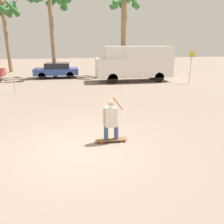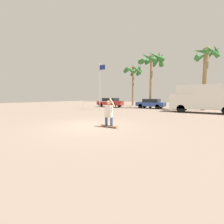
{
  "view_description": "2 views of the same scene",
  "coord_description": "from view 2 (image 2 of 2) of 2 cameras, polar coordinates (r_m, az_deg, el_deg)",
  "views": [
    {
      "loc": [
        -0.08,
        -6.06,
        3.1
      ],
      "look_at": [
        1.12,
        0.93,
        0.83
      ],
      "focal_mm": 35.0,
      "sensor_mm": 36.0,
      "label": 1
    },
    {
      "loc": [
        5.46,
        -6.08,
        1.6
      ],
      "look_at": [
        0.64,
        1.17,
        0.72
      ],
      "focal_mm": 24.0,
      "sensor_mm": 36.0,
      "label": 2
    }
  ],
  "objects": [
    {
      "name": "camper_van",
      "position": [
        17.65,
        31.84,
        4.68
      ],
      "size": [
        6.12,
        2.04,
        2.8
      ],
      "color": "black",
      "rests_on": "ground_plane"
    },
    {
      "name": "flagpole",
      "position": [
        19.36,
        -4.55,
        10.88
      ],
      "size": [
        0.93,
        0.12,
        5.82
      ],
      "color": "#B7B7BC",
      "rests_on": "ground_plane"
    },
    {
      "name": "person_skateboarder",
      "position": [
        7.86,
        -1.22,
        0.03
      ],
      "size": [
        0.66,
        0.22,
        1.46
      ],
      "color": "#384C7A",
      "rests_on": "skateboard"
    },
    {
      "name": "parked_car_red",
      "position": [
        23.86,
        -0.7,
        3.77
      ],
      "size": [
        4.03,
        1.83,
        1.43
      ],
      "color": "black",
      "rests_on": "ground_plane"
    },
    {
      "name": "palm_tree_near_van",
      "position": [
        21.43,
        32.2,
        15.69
      ],
      "size": [
        2.99,
        3.08,
        7.42
      ],
      "color": "#8E704C",
      "rests_on": "ground_plane"
    },
    {
      "name": "palm_tree_center_background",
      "position": [
        22.62,
        14.89,
        18.06
      ],
      "size": [
        3.68,
        3.8,
        7.73
      ],
      "color": "#8E704C",
      "rests_on": "ground_plane"
    },
    {
      "name": "parked_car_blue",
      "position": [
        21.73,
        14.59,
        3.22
      ],
      "size": [
        3.88,
        1.76,
        1.33
      ],
      "color": "black",
      "rests_on": "ground_plane"
    },
    {
      "name": "plaza_railing_segment",
      "position": [
        18.28,
        -5.72,
        3.58
      ],
      "size": [
        4.76,
        0.05,
        1.08
      ],
      "color": "#99999E",
      "rests_on": "ground_plane"
    },
    {
      "name": "skateboard",
      "position": [
        7.97,
        -1.2,
        -5.3
      ],
      "size": [
        1.01,
        0.25,
        0.09
      ],
      "color": "brown",
      "rests_on": "ground_plane"
    },
    {
      "name": "ground_plane",
      "position": [
        8.33,
        -8.19,
        -5.4
      ],
      "size": [
        80.0,
        80.0,
        0.0
      ],
      "primitive_type": "plane",
      "color": "gray"
    },
    {
      "name": "palm_tree_far_left",
      "position": [
        28.73,
        8.2,
        14.87
      ],
      "size": [
        3.57,
        3.56,
        7.47
      ],
      "color": "#8E704C",
      "rests_on": "ground_plane"
    }
  ]
}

